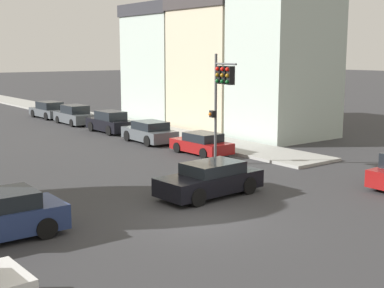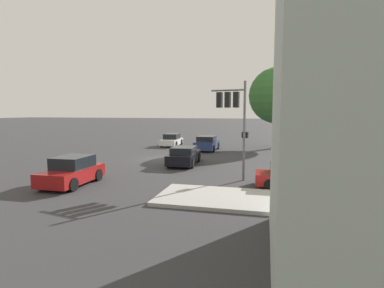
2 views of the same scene
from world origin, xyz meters
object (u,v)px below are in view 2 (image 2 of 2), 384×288
Objects in this scene: crossing_car_1 at (207,143)px; crossing_car_2 at (172,140)px; crossing_car_0 at (72,172)px; crossing_car_3 at (184,156)px; traffic_signal at (233,109)px; street_tree at (277,96)px; parked_car_0 at (292,177)px.

crossing_car_2 is (-2.82, -4.73, -0.04)m from crossing_car_1.
crossing_car_3 is at bearing 149.21° from crossing_car_0.
crossing_car_2 is (-15.48, -8.71, -3.45)m from traffic_signal.
crossing_car_0 is at bearing 124.48° from traffic_signal.
crossing_car_0 is 18.95m from crossing_car_2.
crossing_car_1 is 0.94× the size of crossing_car_3.
traffic_signal is (16.20, -2.95, -1.56)m from street_tree.
parked_car_0 is (1.35, 3.30, -3.53)m from traffic_signal.
street_tree is at bearing -33.15° from crossing_car_3.
crossing_car_2 is at bearing 19.02° from crossing_car_3.
parked_car_0 is at bearing 99.17° from crossing_car_0.
street_tree reaches higher than crossing_car_2.
traffic_signal reaches higher than crossing_car_0.
crossing_car_0 is at bearing 147.15° from crossing_car_3.
traffic_signal is 1.32× the size of crossing_car_1.
traffic_signal is 13.70m from crossing_car_1.
crossing_car_3 is (11.42, 4.66, -0.00)m from crossing_car_2.
street_tree reaches higher than crossing_car_1.
crossing_car_0 reaches higher than crossing_car_1.
crossing_car_2 is at bearing -179.98° from crossing_car_0.
crossing_car_2 is 12.34m from crossing_car_3.
crossing_car_2 is at bearing 124.04° from parked_car_0.
crossing_car_2 is at bearing 41.30° from traffic_signal.
parked_car_0 is at bearing 1.12° from street_tree.
crossing_car_0 is (19.66, -11.29, -4.96)m from street_tree.
parked_car_0 is at bearing -151.58° from crossing_car_1.
street_tree is 2.02× the size of crossing_car_1.
street_tree is 2.20× the size of crossing_car_2.
street_tree is at bearing 149.02° from crossing_car_0.
traffic_signal is at bearing 156.21° from parked_car_0.
crossing_car_2 is 1.02× the size of parked_car_0.
street_tree is 2.23× the size of parked_car_0.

